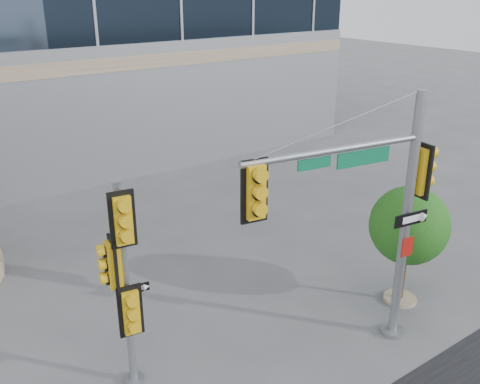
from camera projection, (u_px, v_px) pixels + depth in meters
ground at (270, 369)px, 12.52m from camera, size 120.00×120.00×0.00m
main_signal_pole at (371, 201)px, 11.88m from camera, size 4.84×1.18×6.29m
secondary_signal_pole at (124, 276)px, 10.99m from camera, size 0.83×0.69×4.79m
street_tree at (409, 228)px, 14.44m from camera, size 2.19×2.14×3.42m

